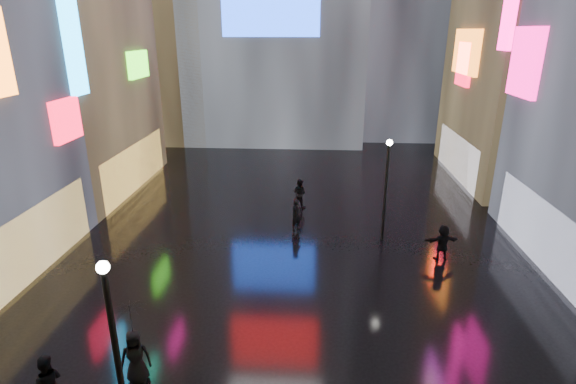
{
  "coord_description": "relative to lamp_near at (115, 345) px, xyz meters",
  "views": [
    {
      "loc": [
        0.89,
        -1.92,
        10.05
      ],
      "look_at": [
        0.0,
        12.0,
        5.0
      ],
      "focal_mm": 28.0,
      "sensor_mm": 36.0,
      "label": 1
    }
  ],
  "objects": [
    {
      "name": "building_left_far",
      "position": [
        -12.17,
        19.35,
        8.04
      ],
      "size": [
        10.28,
        12.0,
        22.0
      ],
      "color": "black",
      "rests_on": "ground"
    },
    {
      "name": "pedestrian_4",
      "position": [
        -0.52,
        1.98,
        -2.05
      ],
      "size": [
        1.0,
        0.79,
        1.78
      ],
      "primitive_type": "imported",
      "rotation": [
        0.0,
        0.0,
        0.29
      ],
      "color": "black",
      "rests_on": "ground"
    },
    {
      "name": "pedestrian_7",
      "position": [
        3.78,
        16.56,
        -2.08
      ],
      "size": [
        1.05,
        0.97,
        1.73
      ],
      "primitive_type": "imported",
      "rotation": [
        0.0,
        0.0,
        2.65
      ],
      "color": "black",
      "rests_on": "ground"
    },
    {
      "name": "pedestrian_5",
      "position": [
        10.61,
        10.43,
        -2.09
      ],
      "size": [
        1.65,
        0.78,
        1.71
      ],
      "primitive_type": "imported",
      "rotation": [
        0.0,
        0.0,
        3.32
      ],
      "color": "black",
      "rests_on": "ground"
    },
    {
      "name": "ground",
      "position": [
        3.81,
        13.34,
        -2.94
      ],
      "size": [
        140.0,
        140.0,
        0.0
      ],
      "primitive_type": "plane",
      "color": "black",
      "rests_on": "ground"
    },
    {
      "name": "umbrella_2",
      "position": [
        -0.52,
        1.98,
        -0.69
      ],
      "size": [
        1.45,
        1.45,
        0.93
      ],
      "primitive_type": "imported",
      "rotation": [
        0.0,
        0.0,
        5.48
      ],
      "color": "black",
      "rests_on": "pedestrian_4"
    },
    {
      "name": "lamp_near",
      "position": [
        0.0,
        0.0,
        0.0
      ],
      "size": [
        0.3,
        0.3,
        5.2
      ],
      "color": "black",
      "rests_on": "ground"
    },
    {
      "name": "pedestrian_1",
      "position": [
        -2.54,
        0.8,
        -2.06
      ],
      "size": [
        1.05,
        0.95,
        1.77
      ],
      "primitive_type": "imported",
      "rotation": [
        0.0,
        0.0,
        3.54
      ],
      "color": "black",
      "rests_on": "ground"
    },
    {
      "name": "lamp_far",
      "position": [
        8.16,
        12.33,
        0.0
      ],
      "size": [
        0.3,
        0.3,
        5.2
      ],
      "color": "black",
      "rests_on": "ground"
    },
    {
      "name": "pedestrian_6",
      "position": [
        3.76,
        13.23,
        -2.08
      ],
      "size": [
        0.74,
        0.73,
        1.72
      ],
      "primitive_type": "imported",
      "rotation": [
        0.0,
        0.0,
        0.75
      ],
      "color": "black",
      "rests_on": "ground"
    }
  ]
}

